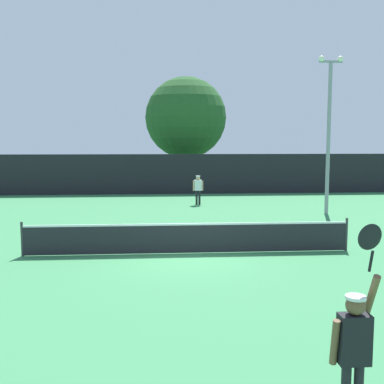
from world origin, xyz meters
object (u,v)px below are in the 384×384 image
(large_tree, at_px, (186,118))
(parked_car_near, at_px, (59,176))
(player_receiving, at_px, (198,187))
(tennis_ball, at_px, (215,246))
(parked_car_mid, at_px, (257,175))
(light_pole, at_px, (329,125))
(parked_car_far, at_px, (288,174))
(player_serving, at_px, (354,341))

(large_tree, relative_size, parked_car_near, 1.92)
(player_receiving, height_order, tennis_ball, player_receiving)
(parked_car_mid, bearing_deg, player_receiving, -112.36)
(light_pole, xyz_separation_m, parked_car_far, (2.62, 16.16, -3.52))
(large_tree, height_order, parked_car_near, large_tree)
(tennis_ball, bearing_deg, player_receiving, 88.15)
(player_serving, xyz_separation_m, parked_car_far, (8.38, 32.86, -0.34))
(player_serving, height_order, parked_car_mid, player_serving)
(player_receiving, xyz_separation_m, parked_car_far, (8.53, 12.41, -0.21))
(player_serving, xyz_separation_m, tennis_ball, (-0.49, 10.02, -1.08))
(player_serving, xyz_separation_m, large_tree, (-0.17, 31.37, 4.17))
(player_receiving, bearing_deg, light_pole, 147.59)
(player_receiving, relative_size, parked_car_mid, 0.37)
(tennis_ball, relative_size, parked_car_far, 0.02)
(player_serving, height_order, tennis_ball, player_serving)
(player_serving, relative_size, tennis_ball, 37.29)
(light_pole, bearing_deg, player_receiving, 147.59)
(parked_car_far, bearing_deg, light_pole, -95.28)
(player_receiving, height_order, parked_car_mid, parked_car_mid)
(player_receiving, height_order, light_pole, light_pole)
(parked_car_near, bearing_deg, player_serving, -65.69)
(large_tree, height_order, parked_car_far, large_tree)
(tennis_ball, distance_m, large_tree, 21.99)
(tennis_ball, relative_size, light_pole, 0.01)
(player_serving, height_order, parked_car_near, player_serving)
(tennis_ball, xyz_separation_m, parked_car_near, (-9.51, 21.66, 0.74))
(parked_car_near, height_order, parked_car_mid, same)
(parked_car_far, bearing_deg, parked_car_near, -172.39)
(parked_car_near, bearing_deg, large_tree, 4.99)
(player_receiving, xyz_separation_m, parked_car_near, (-9.85, 11.23, -0.21))
(large_tree, xyz_separation_m, parked_car_far, (8.55, 1.49, -4.52))
(tennis_ball, bearing_deg, parked_car_mid, 74.63)
(player_receiving, bearing_deg, parked_car_near, -48.73)
(player_serving, bearing_deg, parked_car_mid, 80.12)
(parked_car_near, distance_m, parked_car_far, 18.42)
(parked_car_near, bearing_deg, tennis_ball, -59.50)
(player_receiving, xyz_separation_m, large_tree, (-0.01, 10.92, 4.31))
(parked_car_mid, bearing_deg, parked_car_near, -174.31)
(player_serving, distance_m, tennis_ball, 10.09)
(parked_car_near, bearing_deg, parked_car_mid, 8.72)
(large_tree, relative_size, parked_car_mid, 1.95)
(player_serving, distance_m, light_pole, 17.95)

